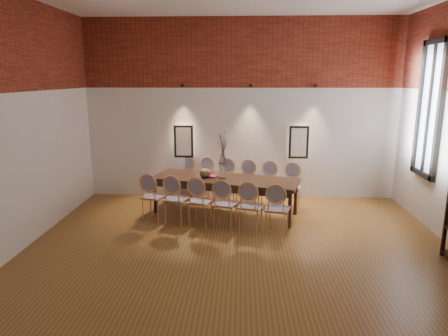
{
  "coord_description": "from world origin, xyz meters",
  "views": [
    {
      "loc": [
        0.03,
        -5.5,
        2.73
      ],
      "look_at": [
        -0.31,
        1.85,
        1.05
      ],
      "focal_mm": 32.0,
      "sensor_mm": 36.0,
      "label": 1
    }
  ],
  "objects_px": {
    "chair_far_b": "(204,180)",
    "bowl": "(205,173)",
    "book": "(210,176)",
    "dining_table": "(225,196)",
    "vase": "(223,171)",
    "chair_far_e": "(268,185)",
    "chair_far_f": "(291,187)",
    "chair_far_c": "(225,182)",
    "chair_near_a": "(154,196)",
    "chair_near_c": "(200,201)",
    "chair_far_a": "(184,178)",
    "chair_near_d": "(225,204)",
    "chair_far_d": "(246,183)",
    "chair_near_b": "(177,199)",
    "chair_near_e": "(251,206)",
    "chair_near_f": "(278,209)"
  },
  "relations": [
    {
      "from": "chair_near_a",
      "to": "chair_far_a",
      "type": "relative_size",
      "value": 1.0
    },
    {
      "from": "chair_near_a",
      "to": "chair_near_c",
      "type": "relative_size",
      "value": 1.0
    },
    {
      "from": "chair_near_a",
      "to": "chair_near_b",
      "type": "bearing_deg",
      "value": 0.0
    },
    {
      "from": "book",
      "to": "chair_near_e",
      "type": "bearing_deg",
      "value": -50.95
    },
    {
      "from": "chair_far_c",
      "to": "chair_far_e",
      "type": "distance_m",
      "value": 0.97
    },
    {
      "from": "chair_far_c",
      "to": "chair_far_d",
      "type": "height_order",
      "value": "same"
    },
    {
      "from": "chair_near_a",
      "to": "chair_far_f",
      "type": "bearing_deg",
      "value": 31.65
    },
    {
      "from": "chair_far_a",
      "to": "chair_far_c",
      "type": "relative_size",
      "value": 1.0
    },
    {
      "from": "chair_far_b",
      "to": "chair_far_f",
      "type": "xyz_separation_m",
      "value": [
        1.87,
        -0.51,
        0.0
      ]
    },
    {
      "from": "chair_near_a",
      "to": "chair_near_e",
      "type": "height_order",
      "value": "same"
    },
    {
      "from": "chair_near_b",
      "to": "chair_far_f",
      "type": "relative_size",
      "value": 1.0
    },
    {
      "from": "chair_near_f",
      "to": "chair_far_c",
      "type": "distance_m",
      "value": 2.09
    },
    {
      "from": "chair_far_a",
      "to": "chair_far_b",
      "type": "relative_size",
      "value": 1.0
    },
    {
      "from": "chair_far_e",
      "to": "book",
      "type": "height_order",
      "value": "chair_far_e"
    },
    {
      "from": "vase",
      "to": "chair_near_c",
      "type": "bearing_deg",
      "value": -119.89
    },
    {
      "from": "chair_near_c",
      "to": "chair_far_c",
      "type": "xyz_separation_m",
      "value": [
        0.4,
        1.44,
        0.0
      ]
    },
    {
      "from": "dining_table",
      "to": "chair_far_e",
      "type": "height_order",
      "value": "chair_far_e"
    },
    {
      "from": "chair_near_e",
      "to": "chair_far_e",
      "type": "distance_m",
      "value": 1.5
    },
    {
      "from": "chair_near_a",
      "to": "chair_near_c",
      "type": "xyz_separation_m",
      "value": [
        0.94,
        -0.26,
        0.0
      ]
    },
    {
      "from": "chair_far_f",
      "to": "bowl",
      "type": "bearing_deg",
      "value": 26.28
    },
    {
      "from": "chair_far_d",
      "to": "chair_far_e",
      "type": "distance_m",
      "value": 0.49
    },
    {
      "from": "chair_far_c",
      "to": "chair_near_a",
      "type": "bearing_deg",
      "value": 57.02
    },
    {
      "from": "chair_far_d",
      "to": "chair_near_f",
      "type": "bearing_deg",
      "value": 122.98
    },
    {
      "from": "chair_far_e",
      "to": "book",
      "type": "xyz_separation_m",
      "value": [
        -1.2,
        -0.45,
        0.3
      ]
    },
    {
      "from": "chair_near_a",
      "to": "chair_far_b",
      "type": "xyz_separation_m",
      "value": [
        0.86,
        1.31,
        0.0
      ]
    },
    {
      "from": "chair_far_e",
      "to": "chair_far_f",
      "type": "bearing_deg",
      "value": -180.0
    },
    {
      "from": "chair_far_c",
      "to": "chair_far_f",
      "type": "distance_m",
      "value": 1.46
    },
    {
      "from": "chair_near_b",
      "to": "chair_far_a",
      "type": "height_order",
      "value": "same"
    },
    {
      "from": "chair_far_c",
      "to": "chair_near_c",
      "type": "bearing_deg",
      "value": 90.0
    },
    {
      "from": "chair_far_b",
      "to": "book",
      "type": "distance_m",
      "value": 0.9
    },
    {
      "from": "dining_table",
      "to": "vase",
      "type": "height_order",
      "value": "vase"
    },
    {
      "from": "chair_far_a",
      "to": "chair_far_d",
      "type": "distance_m",
      "value": 1.46
    },
    {
      "from": "chair_near_b",
      "to": "chair_far_f",
      "type": "height_order",
      "value": "same"
    },
    {
      "from": "chair_near_a",
      "to": "chair_far_b",
      "type": "bearing_deg",
      "value": 72.03
    },
    {
      "from": "chair_near_d",
      "to": "chair_far_a",
      "type": "distance_m",
      "value": 2.09
    },
    {
      "from": "chair_far_c",
      "to": "bowl",
      "type": "relative_size",
      "value": 3.92
    },
    {
      "from": "bowl",
      "to": "book",
      "type": "height_order",
      "value": "bowl"
    },
    {
      "from": "chair_far_e",
      "to": "chair_far_f",
      "type": "distance_m",
      "value": 0.49
    },
    {
      "from": "chair_near_c",
      "to": "chair_far_b",
      "type": "xyz_separation_m",
      "value": [
        -0.07,
        1.57,
        0.0
      ]
    },
    {
      "from": "chair_near_b",
      "to": "vase",
      "type": "bearing_deg",
      "value": 47.73
    },
    {
      "from": "chair_far_d",
      "to": "chair_near_c",
      "type": "bearing_deg",
      "value": 72.03
    },
    {
      "from": "chair_near_f",
      "to": "chair_far_c",
      "type": "xyz_separation_m",
      "value": [
        -1.01,
        1.83,
        0.0
      ]
    },
    {
      "from": "chair_near_e",
      "to": "vase",
      "type": "relative_size",
      "value": 3.13
    },
    {
      "from": "chair_far_d",
      "to": "vase",
      "type": "bearing_deg",
      "value": 68.75
    },
    {
      "from": "chair_near_d",
      "to": "chair_far_d",
      "type": "relative_size",
      "value": 1.0
    },
    {
      "from": "chair_near_b",
      "to": "chair_near_e",
      "type": "relative_size",
      "value": 1.0
    },
    {
      "from": "chair_far_b",
      "to": "bowl",
      "type": "xyz_separation_m",
      "value": [
        0.1,
        -0.86,
        0.37
      ]
    },
    {
      "from": "chair_near_d",
      "to": "chair_far_b",
      "type": "xyz_separation_m",
      "value": [
        -0.54,
        1.7,
        0.0
      ]
    },
    {
      "from": "chair_near_f",
      "to": "chair_far_b",
      "type": "height_order",
      "value": "same"
    },
    {
      "from": "chair_near_c",
      "to": "vase",
      "type": "bearing_deg",
      "value": 75.42
    }
  ]
}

